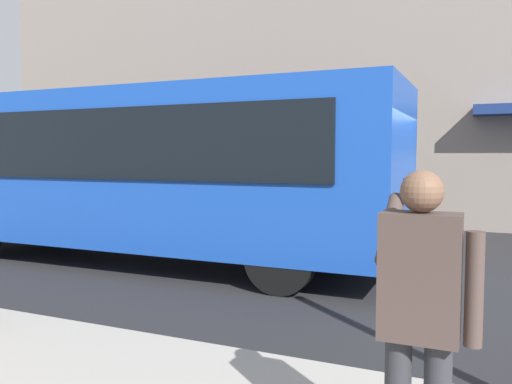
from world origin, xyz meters
TOP-DOWN VIEW (x-y plane):
  - ground_plane at (0.00, 0.00)m, footprint 60.00×60.00m
  - building_facade_far at (-0.02, -6.80)m, footprint 28.00×1.55m
  - red_bus at (3.96, 0.01)m, footprint 9.05×2.54m
  - pedestrian_photographer at (-1.32, 4.93)m, footprint 0.53×0.52m

SIDE VIEW (x-z plane):
  - ground_plane at x=0.00m, z-range 0.00..0.00m
  - pedestrian_photographer at x=-1.32m, z-range 0.29..1.99m
  - red_bus at x=3.96m, z-range 0.14..3.22m
  - building_facade_far at x=-0.02m, z-range -0.01..11.99m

